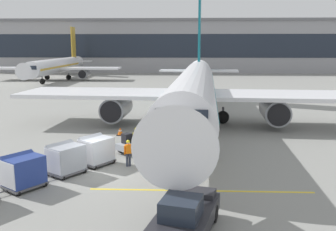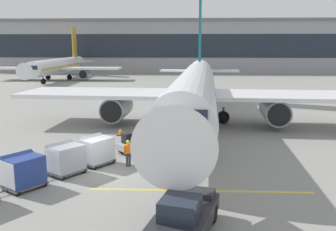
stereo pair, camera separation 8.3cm
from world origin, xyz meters
TOP-DOWN VIEW (x-y plane):
  - ground_plane at (0.00, 0.00)m, footprint 600.00×600.00m
  - parked_airplane at (5.90, 14.51)m, footprint 34.20×43.99m
  - belt_loader at (1.86, 5.19)m, footprint 4.51×4.83m
  - baggage_cart_lead at (-0.79, 1.68)m, footprint 2.45×2.70m
  - baggage_cart_second at (-2.19, -0.25)m, footprint 2.45×2.70m
  - baggage_cart_third at (-3.77, -2.60)m, footprint 2.45×2.70m
  - pushback_tug at (4.99, -7.30)m, footprint 3.14×4.79m
  - ground_crew_by_loader at (-0.95, 1.70)m, footprint 0.43×0.46m
  - ground_crew_by_carts at (1.94, 3.16)m, footprint 0.57×0.29m
  - ground_crew_marshaller at (1.42, 5.08)m, footprint 0.50×0.40m
  - ground_crew_wingwalker at (1.36, 1.42)m, footprint 0.52×0.39m
  - safety_cone_engine_keepout at (-0.58, 9.86)m, footprint 0.60×0.60m
  - apron_guidance_line_lead_in at (5.50, 13.70)m, footprint 0.20×110.00m
  - apron_guidance_line_stop_bar at (5.85, -2.57)m, footprint 12.00×0.20m
  - terminal_building at (-1.55, 92.52)m, footprint 106.44×17.18m
  - distant_airplane at (-23.54, 61.63)m, footprint 28.37×36.89m

SIDE VIEW (x-z plane):
  - ground_plane at x=0.00m, z-range 0.00..0.00m
  - apron_guidance_line_lead_in at x=5.50m, z-range 0.00..0.01m
  - apron_guidance_line_stop_bar at x=5.85m, z-range 0.00..0.01m
  - safety_cone_engine_keepout at x=-0.58m, z-range -0.01..0.67m
  - pushback_tug at x=4.99m, z-range -0.09..1.74m
  - belt_loader at x=1.86m, z-range -0.59..2.28m
  - ground_crew_by_loader at x=-0.95m, z-range 0.13..1.87m
  - ground_crew_by_carts at x=1.94m, z-range 0.13..1.87m
  - ground_crew_marshaller at x=1.42m, z-range 0.13..1.87m
  - ground_crew_wingwalker at x=1.36m, z-range 0.13..1.87m
  - baggage_cart_lead at x=-0.79m, z-range 0.04..1.96m
  - baggage_cart_second at x=-2.19m, z-range 0.04..1.96m
  - baggage_cart_third at x=-3.77m, z-range 0.04..1.96m
  - distant_airplane at x=-23.54m, z-range -3.09..9.21m
  - parked_airplane at x=5.90m, z-range -3.78..10.74m
  - terminal_building at x=-1.55m, z-range -0.05..14.93m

